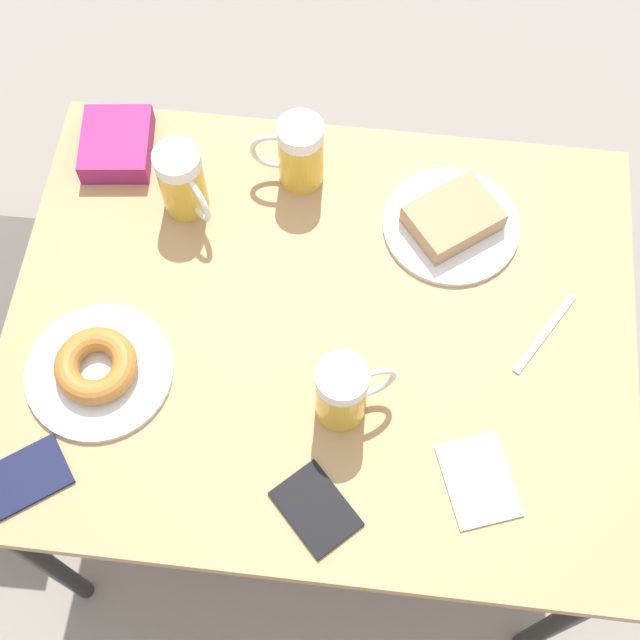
# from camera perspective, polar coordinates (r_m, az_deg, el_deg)

# --- Properties ---
(ground_plane) EXTENTS (8.00, 8.00, 0.00)m
(ground_plane) POSITION_cam_1_polar(r_m,az_deg,el_deg) (2.14, 0.00, -8.53)
(ground_plane) COLOR gray
(table) EXTENTS (0.83, 1.04, 0.71)m
(table) POSITION_cam_1_polar(r_m,az_deg,el_deg) (1.53, 0.00, -1.27)
(table) COLOR tan
(table) RESTS_ON ground_plane
(plate_with_cake) EXTENTS (0.24, 0.24, 0.05)m
(plate_with_cake) POSITION_cam_1_polar(r_m,az_deg,el_deg) (1.57, 8.46, 6.28)
(plate_with_cake) COLOR silver
(plate_with_cake) RESTS_ON table
(plate_with_donut) EXTENTS (0.24, 0.24, 0.05)m
(plate_with_donut) POSITION_cam_1_polar(r_m,az_deg,el_deg) (1.47, -14.06, -3.02)
(plate_with_donut) COLOR silver
(plate_with_donut) RESTS_ON table
(beer_mug_left) EXTENTS (0.08, 0.13, 0.14)m
(beer_mug_left) POSITION_cam_1_polar(r_m,az_deg,el_deg) (1.57, -1.36, 10.65)
(beer_mug_left) COLOR gold
(beer_mug_left) RESTS_ON table
(beer_mug_center) EXTENTS (0.08, 0.12, 0.14)m
(beer_mug_center) POSITION_cam_1_polar(r_m,az_deg,el_deg) (1.35, 1.53, -4.61)
(beer_mug_center) COLOR gold
(beer_mug_center) RESTS_ON table
(beer_mug_right) EXTENTS (0.11, 0.10, 0.14)m
(beer_mug_right) POSITION_cam_1_polar(r_m,az_deg,el_deg) (1.55, -8.77, 8.74)
(beer_mug_right) COLOR gold
(beer_mug_right) RESTS_ON table
(napkin_folded) EXTENTS (0.16, 0.14, 0.00)m
(napkin_folded) POSITION_cam_1_polar(r_m,az_deg,el_deg) (1.40, 10.12, -10.08)
(napkin_folded) COLOR white
(napkin_folded) RESTS_ON table
(fork) EXTENTS (0.16, 0.10, 0.00)m
(fork) POSITION_cam_1_polar(r_m,az_deg,el_deg) (1.51, 14.18, -0.84)
(fork) COLOR silver
(fork) RESTS_ON table
(passport_near_edge) EXTENTS (0.15, 0.15, 0.01)m
(passport_near_edge) POSITION_cam_1_polar(r_m,az_deg,el_deg) (1.45, -18.31, -9.53)
(passport_near_edge) COLOR #141938
(passport_near_edge) RESTS_ON table
(passport_far_edge) EXTENTS (0.15, 0.15, 0.01)m
(passport_far_edge) POSITION_cam_1_polar(r_m,az_deg,el_deg) (1.37, -0.27, -11.99)
(passport_far_edge) COLOR black
(passport_far_edge) RESTS_ON table
(blue_pouch) EXTENTS (0.16, 0.14, 0.05)m
(blue_pouch) POSITION_cam_1_polar(r_m,az_deg,el_deg) (1.68, -12.88, 10.92)
(blue_pouch) COLOR #8C2366
(blue_pouch) RESTS_ON table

